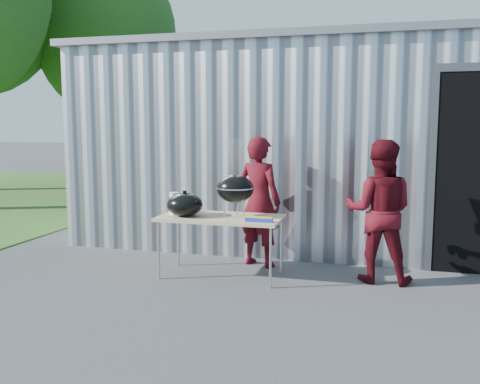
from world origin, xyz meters
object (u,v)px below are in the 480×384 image
(folding_table, at_px, (221,220))
(person_bystander, at_px, (379,211))
(person_cook, at_px, (259,202))
(kettle_grill, at_px, (235,183))

(folding_table, height_order, person_bystander, person_bystander)
(folding_table, bearing_deg, person_bystander, 9.62)
(folding_table, relative_size, person_cook, 0.88)
(folding_table, distance_m, person_cook, 0.72)
(kettle_grill, relative_size, person_cook, 0.55)
(kettle_grill, height_order, person_bystander, same)
(person_bystander, bearing_deg, folding_table, 11.39)
(folding_table, xyz_separation_m, person_cook, (0.33, 0.63, 0.15))
(folding_table, distance_m, person_bystander, 1.90)
(folding_table, relative_size, person_bystander, 0.89)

